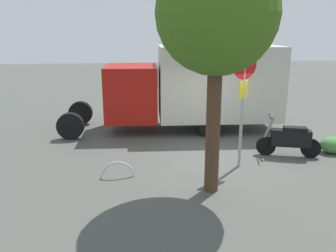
{
  "coord_description": "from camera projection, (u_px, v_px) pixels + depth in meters",
  "views": [
    {
      "loc": [
        2.49,
        9.25,
        3.59
      ],
      "look_at": [
        1.33,
        -0.13,
        0.98
      ],
      "focal_mm": 37.72,
      "sensor_mm": 36.0,
      "label": 1
    }
  ],
  "objects": [
    {
      "name": "ground_plane",
      "position": [
        214.0,
        159.0,
        10.1
      ],
      "size": [
        60.0,
        60.0,
        0.0
      ],
      "primitive_type": "plane",
      "color": "#4B4E48"
    },
    {
      "name": "box_truck_near",
      "position": [
        193.0,
        85.0,
        12.64
      ],
      "size": [
        7.85,
        2.66,
        3.02
      ],
      "rotation": [
        0.0,
        0.0,
        -0.06
      ],
      "color": "black",
      "rests_on": "ground"
    },
    {
      "name": "motorcycle",
      "position": [
        290.0,
        139.0,
        10.16
      ],
      "size": [
        1.76,
        0.77,
        1.2
      ],
      "rotation": [
        0.0,
        0.0,
        -0.3
      ],
      "color": "black",
      "rests_on": "ground"
    },
    {
      "name": "stop_sign",
      "position": [
        243.0,
        90.0,
        8.99
      ],
      "size": [
        0.71,
        0.33,
        3.12
      ],
      "color": "#9E9EA3",
      "rests_on": "ground"
    },
    {
      "name": "street_tree",
      "position": [
        217.0,
        15.0,
        7.12
      ],
      "size": [
        2.53,
        2.53,
        5.16
      ],
      "color": "#47301E",
      "rests_on": "ground"
    },
    {
      "name": "bike_rack_hoop",
      "position": [
        118.0,
        177.0,
        8.83
      ],
      "size": [
        0.85,
        0.08,
        0.85
      ],
      "primitive_type": "torus",
      "rotation": [
        1.57,
        0.0,
        0.04
      ],
      "color": "#B7B7BC",
      "rests_on": "ground"
    },
    {
      "name": "shrub_near_sign",
      "position": [
        333.0,
        145.0,
        10.51
      ],
      "size": [
        0.73,
        0.6,
        0.5
      ],
      "primitive_type": "ellipsoid",
      "color": "#498741",
      "rests_on": "ground"
    }
  ]
}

